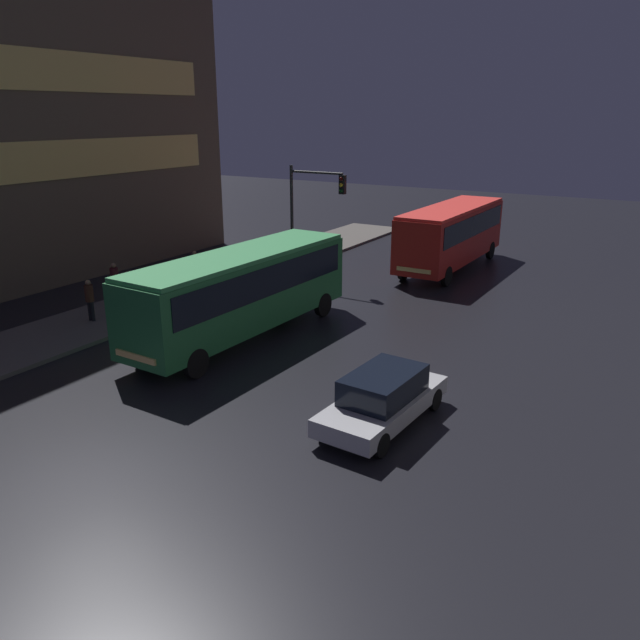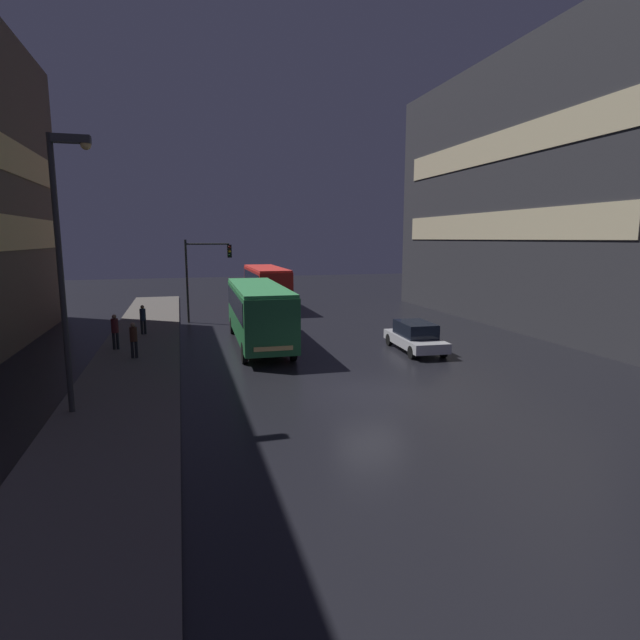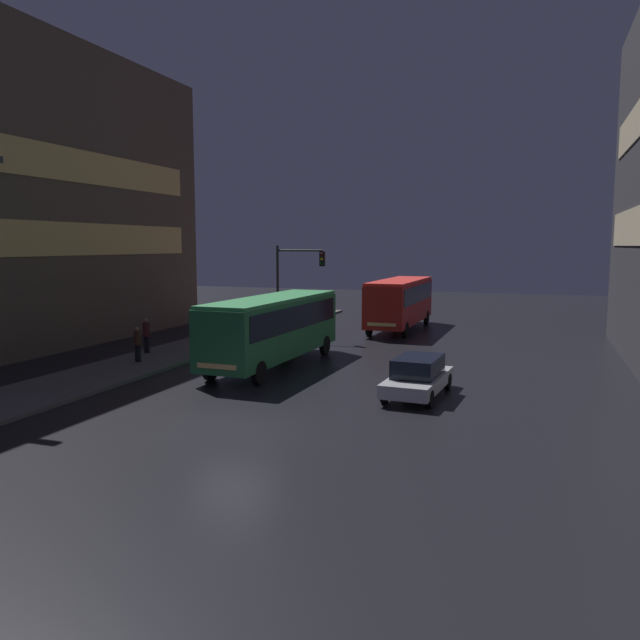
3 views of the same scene
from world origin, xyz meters
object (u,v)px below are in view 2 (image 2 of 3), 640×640
object	(u,v)px
bus_near	(258,309)
street_lamp_sidewalk	(65,236)
car_taxi	(415,336)
traffic_light_main	(203,266)
pedestrian_mid	(115,329)
pedestrian_near	(134,337)
bus_far	(266,283)
pedestrian_far	(143,317)

from	to	relation	value
bus_near	street_lamp_sidewalk	size ratio (longest dim) A/B	1.21
street_lamp_sidewalk	bus_near	bearing A→B (deg)	51.48
car_taxi	street_lamp_sidewalk	bearing A→B (deg)	24.41
street_lamp_sidewalk	traffic_light_main	bearing A→B (deg)	74.67
bus_near	street_lamp_sidewalk	world-z (taller)	street_lamp_sidewalk
bus_near	pedestrian_mid	world-z (taller)	bus_near
pedestrian_mid	street_lamp_sidewalk	xyz separation A→B (m)	(-0.07, -9.64, 4.63)
pedestrian_near	pedestrian_mid	xyz separation A→B (m)	(-1.08, 2.27, 0.07)
car_taxi	traffic_light_main	xyz separation A→B (m)	(-10.04, 12.42, 3.11)
bus_far	car_taxi	size ratio (longest dim) A/B	2.16
car_taxi	pedestrian_mid	size ratio (longest dim) A/B	2.58
bus_near	bus_far	size ratio (longest dim) A/B	1.05
bus_near	car_taxi	bearing A→B (deg)	156.33
car_taxi	pedestrian_far	xyz separation A→B (m)	(-13.84, 7.91, 0.40)
pedestrian_far	pedestrian_near	bearing A→B (deg)	126.86
bus_far	traffic_light_main	world-z (taller)	traffic_light_main
traffic_light_main	street_lamp_sidewalk	xyz separation A→B (m)	(-4.97, -18.14, 1.96)
pedestrian_far	bus_far	bearing A→B (deg)	-94.36
bus_far	pedestrian_mid	distance (m)	17.73
pedestrian_near	street_lamp_sidewalk	world-z (taller)	street_lamp_sidewalk
traffic_light_main	pedestrian_far	bearing A→B (deg)	-130.17
street_lamp_sidewalk	bus_far	bearing A→B (deg)	66.73
bus_far	pedestrian_near	bearing A→B (deg)	61.73
bus_near	traffic_light_main	size ratio (longest dim) A/B	1.86
pedestrian_mid	pedestrian_far	xyz separation A→B (m)	(1.09, 3.99, -0.05)
bus_far	street_lamp_sidewalk	size ratio (longest dim) A/B	1.15
bus_near	pedestrian_far	xyz separation A→B (m)	(-6.25, 4.32, -0.87)
pedestrian_near	street_lamp_sidewalk	bearing A→B (deg)	-36.08
pedestrian_far	traffic_light_main	distance (m)	6.50
pedestrian_far	traffic_light_main	bearing A→B (deg)	-93.18
bus_far	bus_near	bearing A→B (deg)	79.33
bus_far	pedestrian_near	xyz separation A→B (m)	(-9.20, -16.70, -0.95)
car_taxi	pedestrian_near	size ratio (longest dim) A/B	2.73
bus_far	pedestrian_far	xyz separation A→B (m)	(-9.18, -10.43, -0.93)
bus_far	car_taxi	distance (m)	18.98
bus_far	pedestrian_far	distance (m)	13.93
pedestrian_near	pedestrian_far	size ratio (longest dim) A/B	0.98
pedestrian_far	bus_near	bearing A→B (deg)	-177.64
pedestrian_mid	traffic_light_main	distance (m)	10.17
bus_far	pedestrian_far	world-z (taller)	bus_far
car_taxi	pedestrian_far	bearing A→B (deg)	-26.20
bus_far	street_lamp_sidewalk	distance (m)	26.46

